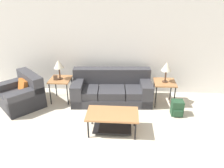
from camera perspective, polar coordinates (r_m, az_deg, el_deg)
wall_back at (r=5.93m, az=0.86°, el=9.79°), size 8.50×0.06×2.60m
couch at (r=5.69m, az=-0.05°, el=-1.66°), size 2.07×0.99×0.82m
armchair at (r=5.95m, az=-22.48°, el=-2.57°), size 1.36×1.35×0.80m
coffee_table at (r=4.52m, az=0.10°, el=-8.89°), size 1.05×0.59×0.45m
side_table_left at (r=5.77m, az=-13.32°, el=0.75°), size 0.53×0.55×0.61m
side_table_right at (r=5.61m, az=13.59°, el=-0.01°), size 0.53×0.55×0.61m
table_lamp_left at (r=5.61m, az=-13.77°, el=4.99°), size 0.25×0.25×0.52m
table_lamp_right at (r=5.44m, az=14.06°, el=4.34°), size 0.25×0.25×0.52m
backpack at (r=5.36m, az=16.64°, el=-6.04°), size 0.27×0.31×0.37m
picture_frame at (r=5.68m, az=-14.55°, el=1.59°), size 0.10×0.04×0.13m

